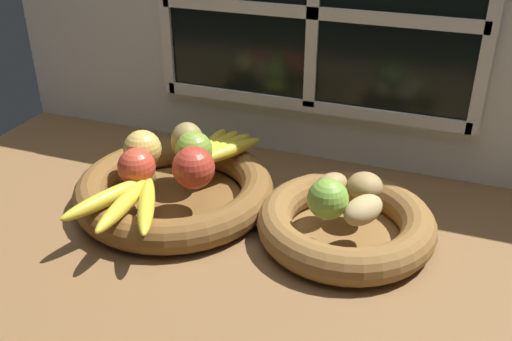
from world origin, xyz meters
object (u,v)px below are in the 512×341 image
fruit_bowl_right (346,224)px  apple_red_right (194,168)px  apple_green_back (194,150)px  banana_bunch_front (127,201)px  pear_brown (187,141)px  banana_bunch_back (220,148)px  potato_back (365,186)px  fruit_bowl_left (175,190)px  potato_small (363,210)px  potato_oblong (331,186)px  apple_golden_left (142,149)px  apple_red_front (137,167)px  lime_near (328,199)px

fruit_bowl_right → apple_red_right: bearing=-175.0°
apple_green_back → banana_bunch_front: (-4.01, -17.05, -2.12)cm
pear_brown → banana_bunch_back: (5.06, 3.91, -2.38)cm
pear_brown → potato_back: (34.49, -2.66, -1.44)cm
fruit_bowl_left → potato_small: 35.77cm
fruit_bowl_left → banana_bunch_front: banana_bunch_front is taller
apple_green_back → potato_oblong: (26.45, -1.66, -1.38)cm
apple_golden_left → potato_small: 42.36cm
apple_red_right → banana_bunch_back: 13.43cm
apple_red_right → apple_golden_left: 12.81cm
apple_red_front → potato_oblong: bearing=13.0°
apple_red_right → apple_red_front: (-9.81, -2.55, -0.41)cm
apple_red_right → lime_near: bearing=-3.3°
fruit_bowl_right → apple_red_right: size_ratio=3.99×
fruit_bowl_right → banana_bunch_back: banana_bunch_back is taller
apple_red_right → banana_bunch_front: size_ratio=0.39×
banana_bunch_back → apple_red_right: bearing=-86.7°
apple_red_front → lime_near: 34.04cm
apple_green_back → lime_near: size_ratio=1.04×
banana_bunch_back → lime_near: (24.97, -14.61, 2.01)cm
fruit_bowl_left → fruit_bowl_right: bearing=0.0°
fruit_bowl_right → banana_bunch_front: 36.53cm
potato_small → apple_red_front: bearing=-177.4°
apple_red_right → potato_back: 29.46cm
potato_small → lime_near: lime_near is taller
apple_red_right → apple_green_back: 7.47cm
apple_red_right → banana_bunch_back: size_ratio=0.46×
apple_red_front → apple_golden_left: 6.70cm
pear_brown → lime_near: 31.89cm
apple_green_back → lime_near: (27.44, -8.15, -0.14)cm
pear_brown → potato_small: (35.66, -10.04, -1.56)cm
potato_oblong → banana_bunch_front: bearing=-153.2°
apple_golden_left → potato_small: (42.10, -4.44, -1.39)cm
fruit_bowl_left → potato_small: bearing=-5.0°
lime_near → potato_small: bearing=6.7°
apple_red_front → potato_back: 39.57cm
apple_golden_left → banana_bunch_back: apple_golden_left is taller
fruit_bowl_left → potato_oblong: bearing=5.4°
fruit_bowl_right → potato_oblong: bearing=142.1°
potato_back → potato_oblong: 5.66cm
fruit_bowl_right → lime_near: size_ratio=4.49×
potato_oblong → potato_back: bearing=15.9°
banana_bunch_front → potato_back: (35.90, 16.94, 0.91)cm
pear_brown → potato_small: 37.08cm
potato_small → potato_oblong: (-6.61, 5.83, -0.05)cm
apple_golden_left → banana_bunch_back: bearing=39.6°
apple_red_front → fruit_bowl_left: bearing=48.0°
banana_bunch_back → potato_small: potato_small is taller
fruit_bowl_left → apple_golden_left: size_ratio=5.17×
apple_green_back → apple_golden_left: 9.54cm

